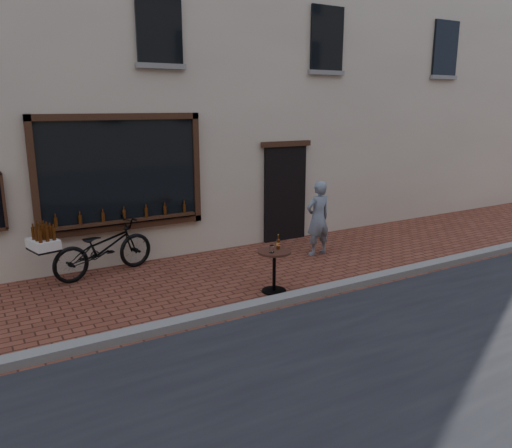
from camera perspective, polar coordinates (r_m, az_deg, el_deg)
ground at (r=8.19m, az=5.57°, el=-9.04°), size 90.00×90.00×0.00m
kerb at (r=8.32m, az=4.77°, el=-8.21°), size 90.00×0.25×0.12m
shop_building at (r=13.50m, az=-11.46°, el=21.20°), size 28.00×6.20×10.00m
cargo_bicycle at (r=9.75m, az=-17.23°, el=-2.57°), size 2.38×1.18×1.12m
bistro_table at (r=8.48m, az=2.11°, el=-4.42°), size 0.57×0.57×0.98m
pedestrian at (r=10.59m, az=7.10°, el=0.65°), size 0.59×0.40×1.59m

